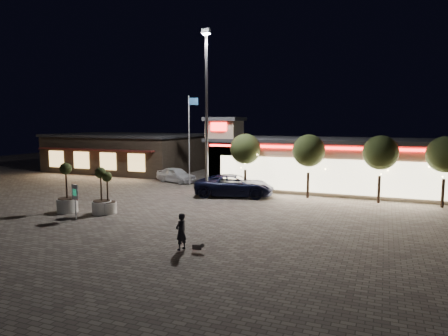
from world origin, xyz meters
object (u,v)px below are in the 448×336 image
at_px(pickup_truck, 234,185).
at_px(planter_left, 67,197).
at_px(planter_mid, 101,199).
at_px(valet_sign, 75,195).
at_px(white_sedan, 176,175).
at_px(pedestrian, 181,232).

xyz_separation_m(pickup_truck, planter_left, (-7.95, -9.06, 0.13)).
bearing_deg(planter_left, pickup_truck, 48.75).
height_order(pickup_truck, planter_mid, planter_mid).
xyz_separation_m(planter_mid, valet_sign, (-0.32, -1.90, 0.57)).
relative_size(white_sedan, planter_mid, 1.44).
distance_m(planter_left, valet_sign, 2.48).
relative_size(white_sedan, valet_sign, 2.01).
height_order(white_sedan, planter_mid, planter_mid).
bearing_deg(pedestrian, white_sedan, -136.09).
bearing_deg(pickup_truck, white_sedan, 44.58).
bearing_deg(white_sedan, pickup_truck, -102.53).
bearing_deg(planter_mid, white_sedan, 98.31).
height_order(planter_left, planter_mid, planter_left).
relative_size(pedestrian, planter_mid, 0.57).
xyz_separation_m(pickup_truck, planter_mid, (-5.65, -8.58, 0.06)).
relative_size(white_sedan, pedestrian, 2.53).
bearing_deg(pedestrian, pickup_truck, -155.47).
bearing_deg(pickup_truck, valet_sign, 135.63).
height_order(pickup_truck, planter_left, planter_left).
xyz_separation_m(planter_left, valet_sign, (1.98, -1.42, 0.49)).
bearing_deg(valet_sign, planter_mid, 80.45).
bearing_deg(pedestrian, planter_mid, -104.44).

